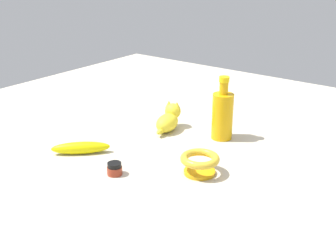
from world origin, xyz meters
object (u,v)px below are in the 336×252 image
at_px(banana, 81,148).
at_px(nail_polish_jar, 115,169).
at_px(cat_figurine, 169,119).
at_px(bowl, 200,162).
at_px(bottle_tall, 223,114).

distance_m(banana, nail_polish_jar, 0.18).
relative_size(cat_figurine, bowl, 1.35).
distance_m(nail_polish_jar, bowl, 0.23).
bearing_deg(banana, cat_figurine, -151.37).
distance_m(cat_figurine, bowl, 0.33).
distance_m(cat_figurine, bottle_tall, 0.19).
xyz_separation_m(banana, nail_polish_jar, (0.17, -0.04, -0.00)).
distance_m(bottle_tall, bowl, 0.27).
distance_m(banana, bowl, 0.37).
height_order(banana, bowl, bowl).
height_order(banana, nail_polish_jar, banana).
bearing_deg(cat_figurine, banana, -107.19).
bearing_deg(bottle_tall, cat_figurine, -165.18).
bearing_deg(bottle_tall, bowl, -72.51).
distance_m(banana, bottle_tall, 0.46).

